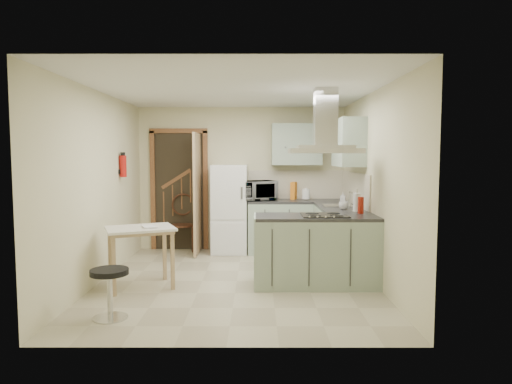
{
  "coord_description": "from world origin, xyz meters",
  "views": [
    {
      "loc": [
        0.26,
        -5.93,
        1.67
      ],
      "look_at": [
        0.25,
        0.45,
        1.15
      ],
      "focal_mm": 32.0,
      "sensor_mm": 36.0,
      "label": 1
    }
  ],
  "objects_px": {
    "peninsula": "(316,250)",
    "bentwood_chair": "(182,225)",
    "fridge": "(229,209)",
    "extractor_hood": "(325,151)",
    "microwave": "(257,191)",
    "drop_leaf_table": "(141,257)",
    "stool": "(110,294)"
  },
  "relations": [
    {
      "from": "extractor_hood",
      "to": "stool",
      "type": "distance_m",
      "value": 3.03
    },
    {
      "from": "extractor_hood",
      "to": "drop_leaf_table",
      "type": "bearing_deg",
      "value": -177.33
    },
    {
      "from": "microwave",
      "to": "drop_leaf_table",
      "type": "bearing_deg",
      "value": -150.03
    },
    {
      "from": "bentwood_chair",
      "to": "fridge",
      "type": "bearing_deg",
      "value": -22.91
    },
    {
      "from": "peninsula",
      "to": "microwave",
      "type": "relative_size",
      "value": 2.58
    },
    {
      "from": "fridge",
      "to": "microwave",
      "type": "bearing_deg",
      "value": -2.18
    },
    {
      "from": "drop_leaf_table",
      "to": "bentwood_chair",
      "type": "relative_size",
      "value": 0.91
    },
    {
      "from": "drop_leaf_table",
      "to": "microwave",
      "type": "bearing_deg",
      "value": 31.98
    },
    {
      "from": "peninsula",
      "to": "stool",
      "type": "xyz_separation_m",
      "value": [
        -2.26,
        -1.21,
        -0.19
      ]
    },
    {
      "from": "bentwood_chair",
      "to": "microwave",
      "type": "height_order",
      "value": "microwave"
    },
    {
      "from": "drop_leaf_table",
      "to": "microwave",
      "type": "height_order",
      "value": "microwave"
    },
    {
      "from": "drop_leaf_table",
      "to": "bentwood_chair",
      "type": "bearing_deg",
      "value": 63.16
    },
    {
      "from": "peninsula",
      "to": "bentwood_chair",
      "type": "xyz_separation_m",
      "value": [
        -2.06,
        2.08,
        0.0
      ]
    },
    {
      "from": "peninsula",
      "to": "microwave",
      "type": "distance_m",
      "value": 2.19
    },
    {
      "from": "fridge",
      "to": "extractor_hood",
      "type": "xyz_separation_m",
      "value": [
        1.32,
        -1.98,
        0.97
      ]
    },
    {
      "from": "extractor_hood",
      "to": "bentwood_chair",
      "type": "distance_m",
      "value": 3.26
    },
    {
      "from": "extractor_hood",
      "to": "microwave",
      "type": "height_order",
      "value": "extractor_hood"
    },
    {
      "from": "stool",
      "to": "microwave",
      "type": "height_order",
      "value": "microwave"
    },
    {
      "from": "extractor_hood",
      "to": "stool",
      "type": "bearing_deg",
      "value": -152.85
    },
    {
      "from": "drop_leaf_table",
      "to": "stool",
      "type": "relative_size",
      "value": 1.58
    },
    {
      "from": "fridge",
      "to": "stool",
      "type": "relative_size",
      "value": 2.9
    },
    {
      "from": "peninsula",
      "to": "stool",
      "type": "relative_size",
      "value": 3.0
    },
    {
      "from": "stool",
      "to": "bentwood_chair",
      "type": "bearing_deg",
      "value": 86.57
    },
    {
      "from": "peninsula",
      "to": "stool",
      "type": "distance_m",
      "value": 2.57
    },
    {
      "from": "bentwood_chair",
      "to": "extractor_hood",
      "type": "bearing_deg",
      "value": -59.95
    },
    {
      "from": "peninsula",
      "to": "microwave",
      "type": "xyz_separation_m",
      "value": [
        -0.75,
        1.96,
        0.62
      ]
    },
    {
      "from": "fridge",
      "to": "microwave",
      "type": "height_order",
      "value": "fridge"
    },
    {
      "from": "stool",
      "to": "microwave",
      "type": "bearing_deg",
      "value": 64.61
    },
    {
      "from": "peninsula",
      "to": "drop_leaf_table",
      "type": "height_order",
      "value": "peninsula"
    },
    {
      "from": "drop_leaf_table",
      "to": "stool",
      "type": "xyz_separation_m",
      "value": [
        -0.04,
        -1.1,
        -0.12
      ]
    },
    {
      "from": "microwave",
      "to": "stool",
      "type": "bearing_deg",
      "value": -140.1
    },
    {
      "from": "fridge",
      "to": "drop_leaf_table",
      "type": "xyz_separation_m",
      "value": [
        -1.0,
        -2.09,
        -0.37
      ]
    }
  ]
}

